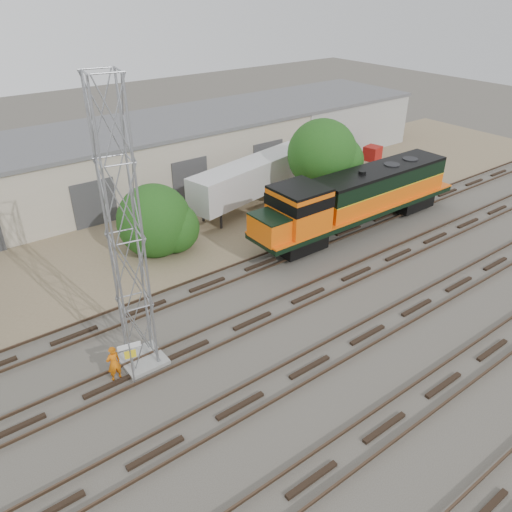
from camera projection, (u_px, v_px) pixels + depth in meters
ground at (326, 309)px, 27.62m from camera, size 140.00×140.00×0.00m
dirt_strip at (189, 217)px, 38.05m from camera, size 80.00×16.00×0.02m
tracks at (367, 335)px, 25.50m from camera, size 80.00×20.40×0.28m
warehouse at (139, 157)px, 42.33m from camera, size 58.40×10.40×5.30m
locomotive at (356, 198)px, 35.06m from camera, size 17.85×3.13×4.29m
signal_tower at (126, 242)px, 20.71m from camera, size 1.95×1.95×13.22m
sign_post at (131, 357)px, 21.58m from camera, size 0.99×0.26×2.45m
worker at (114, 363)px, 22.40m from camera, size 0.70×0.49×1.83m
semi_trailer at (255, 177)px, 39.06m from camera, size 12.30×4.97×3.71m
dumpster_blue at (345, 151)px, 50.17m from camera, size 1.75×1.66×1.50m
dumpster_red at (372, 153)px, 49.61m from camera, size 1.75×1.68×1.40m
tree_mid at (159, 223)px, 32.59m from camera, size 5.12×4.88×4.88m
tree_east at (327, 156)px, 37.38m from camera, size 5.51×5.25×7.08m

